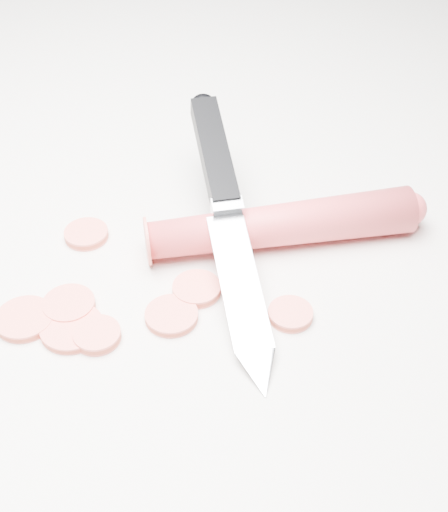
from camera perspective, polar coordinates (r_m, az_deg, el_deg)
The scene contains 11 objects.
ground at distance 0.52m, azimuth -3.73°, elevation -0.08°, with size 2.40×2.40×0.00m, color silver.
carrot at distance 0.52m, azimuth 4.63°, elevation 2.52°, with size 0.03×0.03×0.20m, color #D7373F.
carrot_slice_0 at distance 0.49m, azimuth -15.66°, elevation -4.88°, with size 0.04×0.04×0.01m, color #F36253.
carrot_slice_1 at distance 0.49m, azimuth -2.20°, elevation -2.65°, with size 0.03×0.03×0.01m, color #F36253.
carrot_slice_2 at distance 0.47m, azimuth -12.07°, elevation -5.67°, with size 0.04×0.04×0.01m, color #F36253.
carrot_slice_3 at distance 0.47m, azimuth -4.22°, elevation -4.79°, with size 0.04×0.04×0.01m, color #F36253.
carrot_slice_4 at distance 0.47m, azimuth 5.34°, elevation -4.65°, with size 0.03×0.03×0.01m, color #F36253.
carrot_slice_5 at distance 0.54m, azimuth -10.96°, elevation 1.73°, with size 0.03×0.03×0.01m, color #F36253.
carrot_slice_6 at distance 0.49m, azimuth -12.30°, elevation -3.86°, with size 0.03×0.03×0.01m, color #F36253.
carrot_slice_7 at distance 0.47m, azimuth -10.12°, elevation -6.25°, with size 0.03×0.03×0.01m, color #F36253.
kitchen_knife at distance 0.49m, azimuth 0.56°, elevation 2.76°, with size 0.18×0.21×0.07m, color silver, non-canonical shape.
Camera 1 is at (0.21, -0.32, 0.35)m, focal length 50.00 mm.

